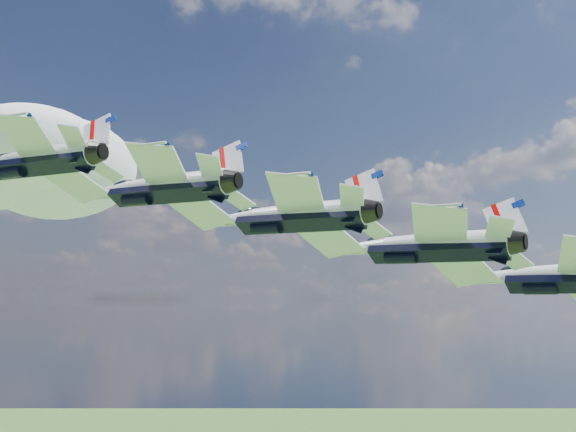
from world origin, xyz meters
TOP-DOWN VIEW (x-y plane):
  - cloud_far at (30.03, 175.21)m, footprint 65.52×51.48m
  - jet_0 at (-21.96, 14.15)m, footprint 17.41×19.84m
  - jet_1 at (-13.99, 6.73)m, footprint 17.41×19.84m
  - jet_2 at (-6.02, -0.69)m, footprint 17.41×19.84m
  - jet_3 at (1.96, -8.11)m, footprint 17.41×19.84m
  - jet_4 at (9.93, -15.54)m, footprint 17.41×19.84m

SIDE VIEW (x-z plane):
  - jet_4 at x=9.93m, z-range 133.10..142.95m
  - jet_3 at x=1.96m, z-range 135.57..145.42m
  - jet_2 at x=-6.02m, z-range 138.04..147.89m
  - jet_1 at x=-13.99m, z-range 140.51..150.36m
  - jet_0 at x=-21.96m, z-range 142.98..152.83m
  - cloud_far at x=30.03m, z-range 163.13..188.87m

